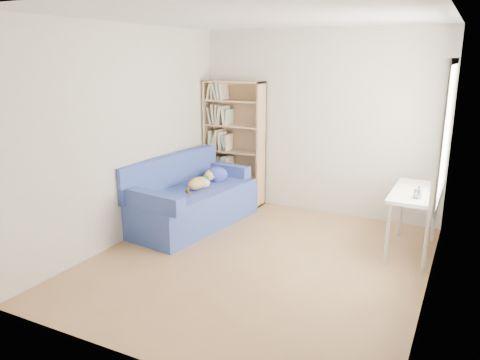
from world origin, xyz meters
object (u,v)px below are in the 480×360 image
object	(u,v)px
bookshelf	(234,148)
pen_cup	(417,193)
sofa	(190,200)
desk	(415,198)

from	to	relation	value
bookshelf	pen_cup	size ratio (longest dim) A/B	12.19
sofa	bookshelf	world-z (taller)	bookshelf
bookshelf	desk	size ratio (longest dim) A/B	1.74
sofa	pen_cup	world-z (taller)	sofa
pen_cup	bookshelf	bearing A→B (deg)	158.07
bookshelf	pen_cup	distance (m)	3.00
sofa	pen_cup	size ratio (longest dim) A/B	12.97
sofa	desk	bearing A→B (deg)	14.28
sofa	pen_cup	xyz separation A→B (m)	(2.86, 0.03, 0.46)
desk	bookshelf	bearing A→B (deg)	163.53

